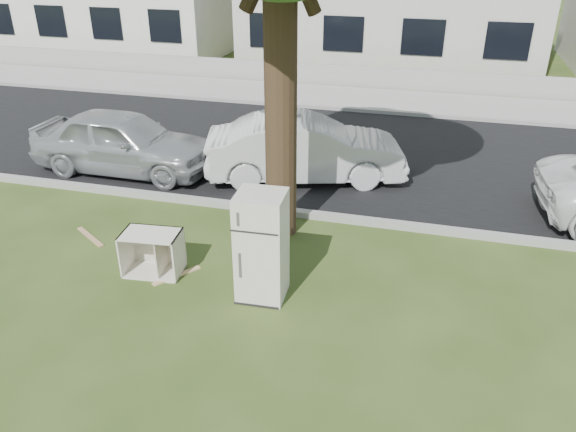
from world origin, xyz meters
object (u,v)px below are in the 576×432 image
(cabinet, at_px, (153,253))
(car_center, at_px, (305,149))
(fridge, at_px, (262,246))
(car_left, at_px, (123,142))

(cabinet, bearing_deg, car_center, 65.46)
(fridge, bearing_deg, cabinet, 172.64)
(cabinet, distance_m, car_left, 4.50)
(fridge, relative_size, car_left, 0.41)
(cabinet, height_order, car_center, car_center)
(car_center, height_order, car_left, car_center)
(fridge, height_order, car_center, fridge)
(fridge, distance_m, car_center, 4.46)
(car_center, bearing_deg, fridge, 168.60)
(fridge, relative_size, car_center, 0.39)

